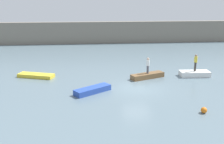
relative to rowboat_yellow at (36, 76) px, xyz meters
name	(u,v)px	position (x,y,z in m)	size (l,w,h in m)	color
ground_plane	(137,88)	(9.70, -4.38, -0.18)	(120.00, 120.00, 0.00)	slate
embankment_wall	(111,32)	(9.70, 20.56, 1.72)	(80.00, 1.20, 3.79)	gray
rowboat_yellow	(36,76)	(0.00, 0.00, 0.00)	(3.71, 1.14, 0.36)	gold
rowboat_blue	(93,90)	(5.67, -5.19, 0.06)	(3.37, 0.98, 0.48)	#2B4CAD
rowboat_brown	(147,76)	(11.33, -1.44, 0.08)	(3.59, 0.92, 0.51)	brown
rowboat_white	(195,74)	(16.36, -1.22, 0.09)	(3.04, 1.30, 0.55)	white
person_white_shirt	(148,65)	(11.33, -1.44, 1.24)	(0.32, 0.32, 1.63)	#4C4C56
person_yellow_shirt	(196,62)	(16.36, -1.22, 1.35)	(0.32, 0.32, 1.76)	#38332D
mooring_buoy	(204,110)	(13.42, -10.20, 0.04)	(0.44, 0.44, 0.44)	orange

